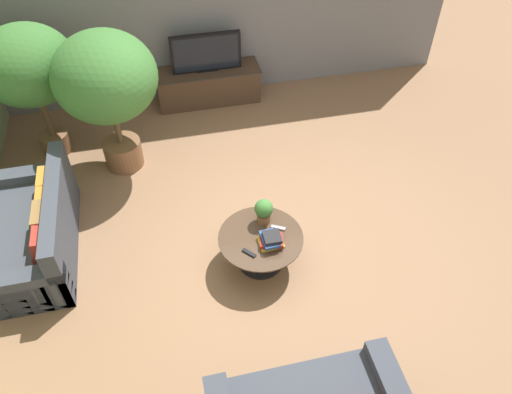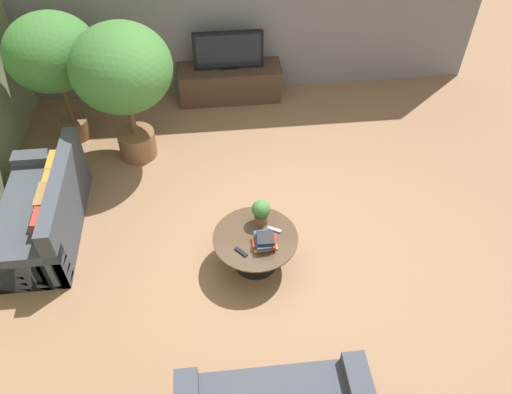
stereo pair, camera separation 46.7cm
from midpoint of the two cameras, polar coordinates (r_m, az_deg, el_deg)
The scene contains 11 objects.
ground_plane at distance 5.89m, azimuth -1.45°, elevation -4.61°, with size 24.00×24.00×0.00m, color #8C6647.
media_console at distance 7.93m, azimuth -7.20°, elevation 12.55°, with size 1.58×0.50×0.54m.
television at distance 7.65m, azimuth -7.57°, elevation 15.97°, with size 1.04×0.13×0.57m.
coffee_table at distance 5.43m, azimuth -1.94°, elevation -5.60°, with size 0.92×0.92×0.42m.
couch_by_wall at distance 6.16m, azimuth -25.71°, elevation -3.71°, with size 0.84×1.77×0.84m.
potted_palm_tall at distance 6.97m, azimuth -26.37°, elevation 13.02°, with size 1.17×1.17×1.82m.
potted_palm_corner at distance 6.37m, azimuth -18.84°, elevation 12.33°, with size 1.24×1.24×1.88m.
potted_plant_tabletop at distance 5.36m, azimuth -1.59°, elevation -1.67°, with size 0.20×0.20×0.30m.
book_stack at distance 5.22m, azimuth -0.84°, elevation -5.04°, with size 0.27×0.26×0.14m.
remote_black at distance 5.19m, azimuth -3.39°, elevation -6.51°, with size 0.04×0.16×0.02m, color black.
remote_silver at distance 5.40m, azimuth 0.09°, elevation -3.64°, with size 0.04×0.16×0.02m, color gray.
Camera 1 is at (-0.94, -3.72, 4.48)m, focal length 35.00 mm.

